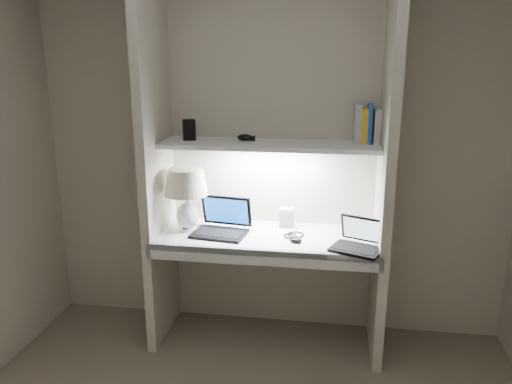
% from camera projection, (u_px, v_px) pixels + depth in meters
% --- Properties ---
extents(back_wall, '(3.20, 0.01, 2.50)m').
position_uv_depth(back_wall, '(272.00, 155.00, 3.40)').
color(back_wall, '#BDB6A1').
rests_on(back_wall, floor).
extents(alcove_panel_left, '(0.06, 0.55, 2.50)m').
position_uv_depth(alcove_panel_left, '(156.00, 160.00, 3.24)').
color(alcove_panel_left, '#BDB6A1').
rests_on(alcove_panel_left, floor).
extents(alcove_panel_right, '(0.06, 0.55, 2.50)m').
position_uv_depth(alcove_panel_right, '(386.00, 167.00, 3.03)').
color(alcove_panel_right, '#BDB6A1').
rests_on(alcove_panel_right, floor).
extents(desk, '(1.40, 0.55, 0.04)m').
position_uv_depth(desk, '(267.00, 238.00, 3.27)').
color(desk, white).
rests_on(desk, alcove_panel_left).
extents(desk_apron, '(1.46, 0.03, 0.10)m').
position_uv_depth(desk_apron, '(261.00, 257.00, 3.03)').
color(desk_apron, silver).
rests_on(desk_apron, desk).
extents(shelf, '(1.40, 0.36, 0.03)m').
position_uv_depth(shelf, '(269.00, 145.00, 3.20)').
color(shelf, silver).
rests_on(shelf, back_wall).
extents(strip_light, '(0.60, 0.04, 0.02)m').
position_uv_depth(strip_light, '(269.00, 148.00, 3.21)').
color(strip_light, white).
rests_on(strip_light, shelf).
extents(table_lamp, '(0.29, 0.29, 0.43)m').
position_uv_depth(table_lamp, '(186.00, 189.00, 3.27)').
color(table_lamp, white).
rests_on(table_lamp, desk).
extents(laptop_main, '(0.38, 0.34, 0.23)m').
position_uv_depth(laptop_main, '(222.00, 225.00, 3.30)').
color(laptop_main, black).
rests_on(laptop_main, desk).
extents(laptop_netbook, '(0.36, 0.34, 0.19)m').
position_uv_depth(laptop_netbook, '(359.00, 242.00, 3.02)').
color(laptop_netbook, black).
rests_on(laptop_netbook, desk).
extents(speaker, '(0.10, 0.07, 0.13)m').
position_uv_depth(speaker, '(287.00, 218.00, 3.40)').
color(speaker, silver).
rests_on(speaker, desk).
extents(mouse, '(0.10, 0.08, 0.03)m').
position_uv_depth(mouse, '(296.00, 240.00, 3.13)').
color(mouse, black).
rests_on(mouse, desk).
extents(cable_coil, '(0.14, 0.14, 0.01)m').
position_uv_depth(cable_coil, '(296.00, 234.00, 3.25)').
color(cable_coil, black).
rests_on(cable_coil, desk).
extents(sticky_note, '(0.09, 0.09, 0.00)m').
position_uv_depth(sticky_note, '(208.00, 227.00, 3.42)').
color(sticky_note, gold).
rests_on(sticky_note, desk).
extents(book_row, '(0.23, 0.16, 0.25)m').
position_uv_depth(book_row, '(372.00, 125.00, 3.16)').
color(book_row, silver).
rests_on(book_row, shelf).
extents(shelf_box, '(0.10, 0.08, 0.14)m').
position_uv_depth(shelf_box, '(189.00, 130.00, 3.27)').
color(shelf_box, black).
rests_on(shelf_box, shelf).
extents(shelf_gadget, '(0.10, 0.08, 0.04)m').
position_uv_depth(shelf_gadget, '(245.00, 137.00, 3.27)').
color(shelf_gadget, black).
rests_on(shelf_gadget, shelf).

